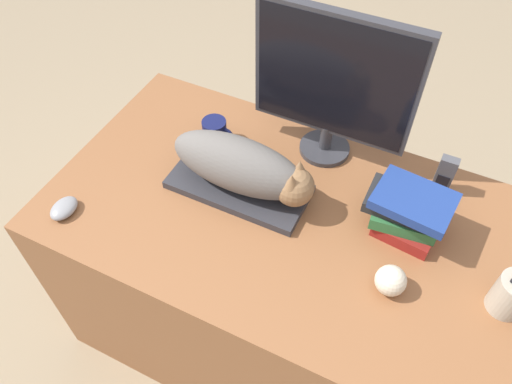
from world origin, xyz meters
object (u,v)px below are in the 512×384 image
Objects in this scene: baseball at (391,280)px; computer_mouse at (64,208)px; book_stack at (409,212)px; monitor at (334,82)px; coffee_mug at (216,132)px; cat at (245,167)px; keyboard at (239,187)px; phone at (445,175)px; pen_cup at (512,294)px.

computer_mouse is at bearing -169.65° from baseball.
book_stack reaches higher than baseball.
monitor is 4.47× the size of coffee_mug.
monitor reaches higher than cat.
keyboard is at bearing -180.00° from cat.
keyboard is 0.09m from cat.
phone is (0.51, 0.25, 0.05)m from keyboard.
keyboard is 0.21m from coffee_mug.
book_stack is at bearing 9.14° from cat.
pen_cup reaches higher than computer_mouse.
coffee_mug is at bearing 140.68° from cat.
coffee_mug reaches higher than keyboard.
baseball reaches higher than keyboard.
coffee_mug is 1.35× the size of baseball.
book_stack is (0.61, -0.07, 0.03)m from coffee_mug.
computer_mouse is 0.88m from baseball.
cat reaches higher than coffee_mug.
phone is (0.35, -0.00, -0.20)m from monitor.
computer_mouse is at bearing -135.98° from monitor.
phone is at bearing 25.92° from keyboard.
phone is (0.04, 0.37, 0.02)m from baseball.
pen_cup is 2.55× the size of baseball.
book_stack is (-0.02, 0.19, 0.03)m from baseball.
baseball is (0.45, -0.12, -0.06)m from cat.
keyboard is 1.81× the size of book_stack.
book_stack reaches higher than computer_mouse.
baseball is (-0.26, -0.07, -0.02)m from pen_cup.
pen_cup is 0.30m from book_stack.
keyboard is 0.49m from baseball.
pen_cup reaches higher than phone.
phone is at bearing -0.60° from monitor.
monitor reaches higher than phone.
monitor is at bearing 19.20° from coffee_mug.
baseball is at bearing -15.41° from cat.
coffee_mug is at bearing 156.86° from baseball.
monitor reaches higher than book_stack.
cat is 1.90× the size of book_stack.
cat is (0.02, 0.00, 0.09)m from keyboard.
pen_cup is at bearing 15.96° from baseball.
cat is 3.36× the size of phone.
coffee_mug reaches higher than baseball.
baseball is at bearing -164.04° from pen_cup.
keyboard is 0.47m from book_stack.
monitor is at bearing 179.40° from phone.
phone is at bearing 30.43° from computer_mouse.
book_stack is (0.46, 0.07, 0.06)m from keyboard.
keyboard is 0.95× the size of cat.
coffee_mug is at bearing 167.69° from pen_cup.
pen_cup reaches higher than baseball.
computer_mouse is 1.14× the size of baseball.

